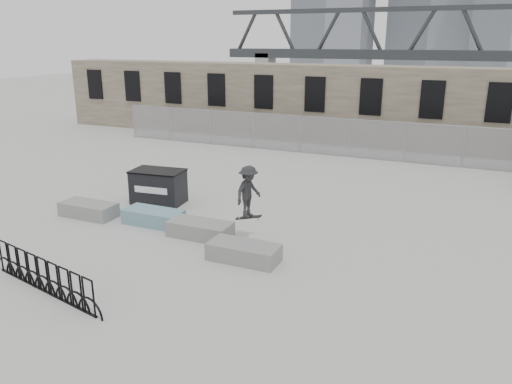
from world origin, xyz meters
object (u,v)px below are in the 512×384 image
planter_far_left (89,209)px  dumpster (158,186)px  planter_offset (244,251)px  bike_rack (43,276)px  planter_center_left (153,216)px  planter_center_right (200,229)px  skateboarder (248,192)px

planter_far_left → dumpster: (1.38, 2.27, 0.37)m
planter_far_left → planter_offset: same height
bike_rack → planter_far_left: bearing=120.9°
planter_center_left → planter_center_right: 2.03m
skateboarder → dumpster: bearing=80.1°
planter_center_left → planter_offset: same height
planter_center_right → planter_offset: size_ratio=1.00×
planter_offset → planter_center_right: bearing=152.8°
planter_center_left → skateboarder: (3.58, -0.14, 1.35)m
planter_center_left → skateboarder: skateboarder is taller
planter_center_left → skateboarder: bearing=-2.2°
planter_center_left → dumpster: size_ratio=0.97×
planter_far_left → skateboarder: (6.09, 0.16, 1.35)m
planter_offset → planter_far_left: bearing=170.6°
planter_offset → dumpster: size_ratio=0.97×
planter_center_left → bike_rack: bike_rack is taller
planter_center_left → planter_center_right: bearing=-10.0°
bike_rack → skateboarder: (3.26, 4.88, 1.18)m
dumpster → bike_rack: dumpster is taller
dumpster → skateboarder: (4.71, -2.11, 0.97)m
dumpster → planter_center_left: bearing=-66.4°
planter_far_left → planter_center_left: (2.51, 0.30, 0.00)m
planter_center_right → dumpster: (-3.14, 2.32, 0.37)m
dumpster → planter_offset: bearing=-39.5°
planter_offset → bike_rack: size_ratio=0.45×
skateboarder → planter_center_right: bearing=112.0°
planter_center_left → planter_center_right: same height
planter_far_left → skateboarder: skateboarder is taller
bike_rack → dumpster: bearing=101.8°
planter_far_left → planter_offset: (6.51, -1.08, 0.00)m
planter_center_left → dumpster: bearing=119.9°
planter_center_right → planter_offset: same height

